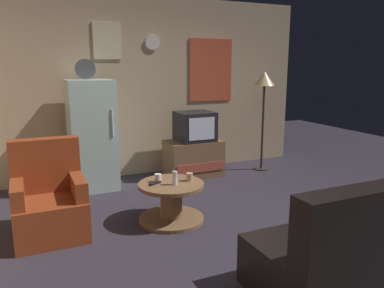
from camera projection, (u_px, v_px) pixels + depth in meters
ground_plane at (224, 231)px, 3.93m from camera, size 12.00×12.00×0.00m
wall_with_art at (149, 87)px, 5.83m from camera, size 5.20×0.12×2.70m
fridge at (92, 135)px, 5.16m from camera, size 0.60×0.62×1.77m
tv_stand at (193, 158)px, 5.82m from camera, size 0.84×0.53×0.56m
crt_tv at (195, 126)px, 5.72m from camera, size 0.54×0.51×0.44m
standing_lamp at (264, 86)px, 5.95m from camera, size 0.32×0.32×1.59m
coffee_table at (171, 202)px, 4.15m from camera, size 0.72×0.72×0.43m
wine_glass at (175, 178)px, 4.04m from camera, size 0.05×0.05×0.15m
mug_ceramic_white at (158, 178)px, 4.14m from camera, size 0.08×0.08×0.09m
mug_ceramic_tan at (189, 177)px, 4.18m from camera, size 0.08×0.08×0.09m
remote_control at (155, 183)px, 4.07m from camera, size 0.15×0.11×0.02m
armchair at (49, 203)px, 3.79m from camera, size 0.68×0.68×0.96m
couch at (365, 249)px, 2.89m from camera, size 1.70×0.80×0.92m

